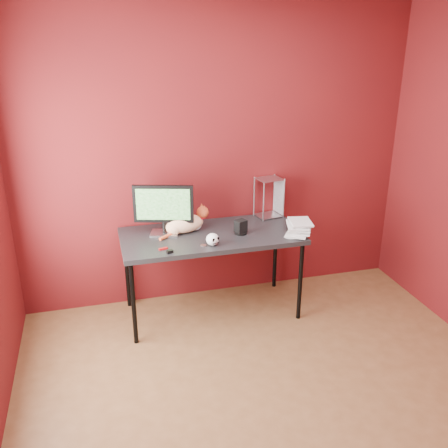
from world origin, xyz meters
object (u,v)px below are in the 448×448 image
object	(u,v)px
skull_mug	(213,239)
book_stack	(291,164)
cat	(186,223)
monitor	(163,207)
speaker	(241,227)
desk	(211,239)

from	to	relation	value
skull_mug	book_stack	distance (m)	0.87
skull_mug	book_stack	size ratio (longest dim) A/B	0.09
skull_mug	cat	bearing A→B (deg)	91.54
monitor	skull_mug	distance (m)	0.50
skull_mug	monitor	bearing A→B (deg)	112.41
skull_mug	speaker	size ratio (longest dim) A/B	0.91
cat	book_stack	size ratio (longest dim) A/B	0.38
desk	book_stack	world-z (taller)	book_stack
book_stack	monitor	bearing A→B (deg)	166.88
monitor	speaker	bearing A→B (deg)	2.15
desk	speaker	distance (m)	0.27
book_stack	speaker	bearing A→B (deg)	168.36
skull_mug	book_stack	bearing A→B (deg)	-15.42
cat	monitor	bearing A→B (deg)	169.88
desk	cat	size ratio (longest dim) A/B	3.31
cat	speaker	world-z (taller)	cat
monitor	speaker	distance (m)	0.66
monitor	book_stack	world-z (taller)	book_stack
speaker	skull_mug	bearing A→B (deg)	-170.89
monitor	book_stack	bearing A→B (deg)	3.08
cat	desk	bearing A→B (deg)	-37.40
monitor	speaker	world-z (taller)	monitor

